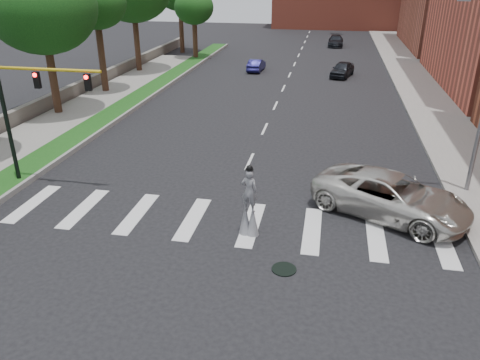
% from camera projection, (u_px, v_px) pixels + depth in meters
% --- Properties ---
extents(ground_plane, '(160.00, 160.00, 0.00)m').
position_uv_depth(ground_plane, '(216.00, 233.00, 19.20)').
color(ground_plane, black).
rests_on(ground_plane, ground).
extents(grass_median, '(2.00, 60.00, 0.25)m').
position_uv_depth(grass_median, '(139.00, 97.00, 39.02)').
color(grass_median, '#154413').
rests_on(grass_median, ground).
extents(median_curb, '(0.20, 60.00, 0.28)m').
position_uv_depth(median_curb, '(150.00, 98.00, 38.83)').
color(median_curb, gray).
rests_on(median_curb, ground).
extents(sidewalk_left, '(4.00, 60.00, 0.18)m').
position_uv_depth(sidewalk_left, '(37.00, 133.00, 30.60)').
color(sidewalk_left, gray).
rests_on(sidewalk_left, ground).
extents(sidewalk_right, '(5.00, 90.00, 0.18)m').
position_uv_depth(sidewalk_right, '(430.00, 97.00, 39.36)').
color(sidewalk_right, gray).
rests_on(sidewalk_right, ground).
extents(stone_wall, '(0.50, 56.00, 1.10)m').
position_uv_depth(stone_wall, '(88.00, 84.00, 41.58)').
color(stone_wall, '#5C564F').
rests_on(stone_wall, ground).
extents(manhole, '(0.90, 0.90, 0.04)m').
position_uv_depth(manhole, '(284.00, 269.00, 16.88)').
color(manhole, black).
rests_on(manhole, ground).
extents(traffic_signal, '(5.30, 0.23, 6.20)m').
position_uv_depth(traffic_signal, '(26.00, 104.00, 21.85)').
color(traffic_signal, black).
rests_on(traffic_signal, ground).
extents(stilt_performer, '(0.84, 0.58, 3.05)m').
position_uv_depth(stilt_performer, '(249.00, 207.00, 18.67)').
color(stilt_performer, '#352015').
rests_on(stilt_performer, ground).
extents(suv_crossing, '(7.39, 5.84, 1.87)m').
position_uv_depth(suv_crossing, '(391.00, 196.00, 20.27)').
color(suv_crossing, beige).
rests_on(suv_crossing, ground).
extents(car_near, '(2.75, 4.60, 1.47)m').
position_uv_depth(car_near, '(342.00, 69.00, 46.70)').
color(car_near, black).
rests_on(car_near, ground).
extents(car_mid, '(1.50, 3.87, 1.26)m').
position_uv_depth(car_mid, '(256.00, 65.00, 49.31)').
color(car_mid, '#1A1854').
rests_on(car_mid, ground).
extents(car_far, '(2.13, 5.05, 1.45)m').
position_uv_depth(car_far, '(336.00, 41.00, 65.18)').
color(car_far, black).
rests_on(car_far, ground).
extents(tree_2, '(7.49, 7.49, 10.74)m').
position_uv_depth(tree_2, '(41.00, 7.00, 31.81)').
color(tree_2, '#352015').
rests_on(tree_2, ground).
extents(tree_3, '(5.03, 5.03, 9.55)m').
position_uv_depth(tree_3, '(95.00, 3.00, 38.01)').
color(tree_3, '#352015').
rests_on(tree_3, ground).
extents(tree_6, '(4.52, 4.52, 7.78)m').
position_uv_depth(tree_6, '(194.00, 8.00, 53.70)').
color(tree_6, '#352015').
rests_on(tree_6, ground).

